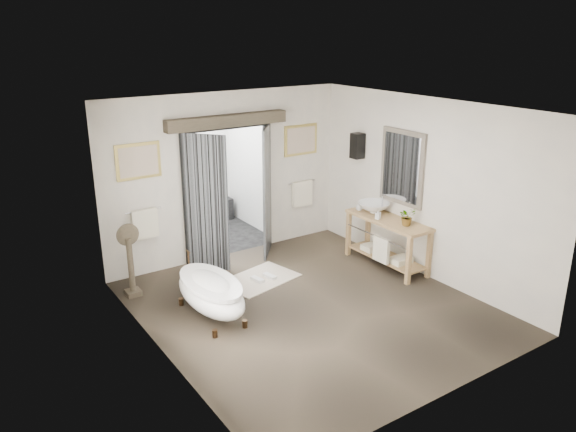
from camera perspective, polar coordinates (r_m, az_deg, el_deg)
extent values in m
plane|color=brown|center=(8.34, 2.33, -9.27)|extent=(5.00, 5.00, 0.00)
cube|color=silver|center=(6.08, 16.64, -5.98)|extent=(4.50, 0.02, 2.90)
cube|color=silver|center=(6.76, -13.12, -3.16)|extent=(0.02, 5.00, 2.90)
cube|color=silver|center=(9.23, 13.82, 2.69)|extent=(0.02, 5.00, 2.90)
cube|color=silver|center=(9.23, -14.62, 2.62)|extent=(1.45, 0.02, 2.90)
cube|color=silver|center=(10.58, 1.10, 5.25)|extent=(1.45, 0.02, 2.90)
cube|color=silver|center=(9.58, -6.47, 10.73)|extent=(1.60, 0.02, 0.60)
cube|color=silver|center=(7.44, 2.63, 10.88)|extent=(4.50, 5.00, 0.02)
cube|color=silver|center=(6.29, -10.62, -5.63)|extent=(0.02, 2.20, 2.70)
cube|color=slate|center=(9.49, 11.54, 4.85)|extent=(0.05, 0.95, 1.25)
cube|color=silver|center=(9.47, 11.41, 4.83)|extent=(0.01, 0.80, 1.10)
cube|color=black|center=(10.12, 7.07, 7.09)|extent=(0.20, 0.20, 0.45)
sphere|color=#FFCC8C|center=(10.12, 7.07, 7.09)|extent=(0.10, 0.10, 0.10)
cube|color=black|center=(11.10, -8.40, -2.11)|extent=(2.20, 2.00, 0.01)
cube|color=silver|center=(10.49, -9.05, 10.74)|extent=(2.20, 2.00, 0.02)
cube|color=white|center=(11.61, -10.86, 5.12)|extent=(2.20, 0.02, 2.50)
cube|color=white|center=(10.32, -14.22, 3.18)|extent=(0.02, 2.00, 2.50)
cube|color=white|center=(11.22, -3.63, 4.94)|extent=(0.02, 2.00, 2.50)
cube|color=black|center=(11.73, -10.21, 0.08)|extent=(2.00, 0.35, 0.45)
cylinder|color=silver|center=(11.36, -12.76, 6.51)|extent=(0.40, 0.03, 0.40)
cylinder|color=silver|center=(11.67, -9.09, 7.04)|extent=(0.40, 0.03, 0.40)
cube|color=black|center=(9.56, -10.40, 1.60)|extent=(0.07, 0.10, 2.30)
cube|color=black|center=(10.27, -2.23, 3.09)|extent=(0.07, 0.10, 2.30)
cube|color=black|center=(9.63, -6.41, 8.96)|extent=(1.67, 0.10, 0.07)
cube|color=black|center=(9.33, -8.41, 1.29)|extent=(0.54, 0.64, 2.30)
cube|color=black|center=(9.88, -2.14, 2.46)|extent=(0.54, 0.64, 2.30)
cube|color=#4D4232|center=(9.52, -6.15, 9.59)|extent=(2.20, 0.20, 0.20)
cube|color=#D0B85A|center=(9.09, -14.97, 5.41)|extent=(0.72, 0.03, 0.57)
cube|color=#C7AE95|center=(9.07, -14.94, 5.39)|extent=(0.62, 0.01, 0.47)
cube|color=#D0B85A|center=(10.48, 1.30, 7.74)|extent=(0.72, 0.03, 0.57)
cube|color=#C7AE95|center=(10.46, 1.34, 7.73)|extent=(0.62, 0.01, 0.47)
cylinder|color=silver|center=(9.26, -14.47, 0.55)|extent=(0.60, 0.02, 0.02)
cube|color=beige|center=(9.31, -14.32, -0.77)|extent=(0.42, 0.08, 0.48)
cylinder|color=silver|center=(10.63, 1.39, 3.47)|extent=(0.60, 0.02, 0.02)
cube|color=beige|center=(10.67, 1.44, 2.31)|extent=(0.42, 0.08, 0.48)
cylinder|color=#3C2816|center=(7.64, -7.44, -11.76)|extent=(0.07, 0.07, 0.11)
cylinder|color=#3C2816|center=(7.83, -4.41, -10.87)|extent=(0.07, 0.07, 0.11)
cylinder|color=#3C2816|center=(8.52, -10.80, -8.55)|extent=(0.07, 0.07, 0.11)
cylinder|color=#3C2816|center=(8.69, -8.03, -7.85)|extent=(0.07, 0.07, 0.11)
ellipsoid|color=white|center=(8.02, -7.84, -7.79)|extent=(0.69, 1.55, 0.49)
cylinder|color=#3C2816|center=(8.49, -10.08, -4.15)|extent=(0.03, 0.03, 0.20)
cube|color=tan|center=(9.07, 12.18, -4.35)|extent=(0.07, 0.07, 0.85)
cube|color=tan|center=(9.38, 14.14, -3.70)|extent=(0.07, 0.07, 0.85)
cube|color=tan|center=(10.06, 6.16, -1.68)|extent=(0.07, 0.07, 0.85)
cube|color=tan|center=(10.35, 8.12, -1.18)|extent=(0.07, 0.07, 0.85)
cube|color=tan|center=(9.56, 10.15, -0.43)|extent=(0.55, 1.60, 0.05)
cube|color=tan|center=(9.80, 9.93, -4.10)|extent=(0.45, 1.50, 0.03)
cylinder|color=silver|center=(9.46, 8.89, -2.02)|extent=(0.02, 1.40, 0.02)
cube|color=beige|center=(9.43, 9.44, -3.42)|extent=(0.06, 0.34, 0.42)
cube|color=beige|center=(9.55, 11.39, -4.40)|extent=(0.35, 0.25, 0.10)
cube|color=beige|center=(10.01, 8.57, -3.13)|extent=(0.35, 0.25, 0.10)
cube|color=#4D4232|center=(8.99, -15.43, -7.51)|extent=(0.22, 0.22, 0.08)
cylinder|color=#4D4232|center=(8.80, -15.69, -4.80)|extent=(0.09, 0.09, 0.86)
cylinder|color=silver|center=(8.65, -16.01, -1.81)|extent=(0.30, 0.02, 0.30)
cylinder|color=#4D4232|center=(8.63, -15.98, -1.84)|extent=(0.34, 0.02, 0.34)
cube|color=beige|center=(9.21, -2.92, -6.40)|extent=(1.34, 1.04, 0.01)
cube|color=silver|center=(9.11, -3.13, -6.46)|extent=(0.14, 0.27, 0.05)
cube|color=silver|center=(9.22, -1.88, -6.12)|extent=(0.14, 0.27, 0.05)
imported|color=white|center=(9.80, 8.68, 0.86)|extent=(0.57, 0.57, 0.19)
imported|color=gray|center=(9.26, 12.00, -0.04)|extent=(0.31, 0.28, 0.30)
imported|color=gray|center=(9.49, 9.13, 0.19)|extent=(0.10, 0.10, 0.17)
imported|color=gray|center=(9.89, 7.26, 1.00)|extent=(0.15, 0.15, 0.16)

